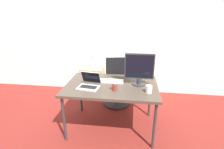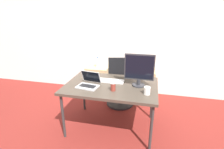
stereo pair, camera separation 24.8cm
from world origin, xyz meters
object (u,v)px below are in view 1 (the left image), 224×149
(cabinet_left, at_px, (93,80))
(coffee_cup_brown, at_px, (115,87))
(office_chair, at_px, (117,88))
(water_bottle, at_px, (92,63))
(cabinet_right, at_px, (138,83))
(keyboard, at_px, (110,81))
(coffee_cup_white, at_px, (149,89))
(monitor, at_px, (139,69))
(laptop_center, at_px, (89,84))

(cabinet_left, bearing_deg, coffee_cup_brown, -64.42)
(office_chair, xyz_separation_m, water_bottle, (-0.62, 0.51, 0.35))
(cabinet_right, bearing_deg, keyboard, -114.06)
(water_bottle, height_order, coffee_cup_white, coffee_cup_white)
(cabinet_left, height_order, cabinet_right, same)
(monitor, bearing_deg, water_bottle, 131.10)
(cabinet_right, height_order, water_bottle, water_bottle)
(water_bottle, xyz_separation_m, keyboard, (0.56, -1.11, 0.04))
(laptop_center, relative_size, keyboard, 0.76)
(laptop_center, height_order, coffee_cup_brown, laptop_center)
(coffee_cup_white, distance_m, coffee_cup_brown, 0.48)
(office_chair, bearing_deg, keyboard, -95.51)
(office_chair, distance_m, coffee_cup_brown, 1.02)
(coffee_cup_white, bearing_deg, coffee_cup_brown, 178.75)
(coffee_cup_white, bearing_deg, monitor, 117.37)
(office_chair, relative_size, keyboard, 2.39)
(cabinet_right, xyz_separation_m, coffee_cup_brown, (-0.37, -1.43, 0.52))
(water_bottle, distance_m, coffee_cup_white, 1.86)
(office_chair, height_order, keyboard, office_chair)
(monitor, height_order, keyboard, monitor)
(keyboard, xyz_separation_m, coffee_cup_white, (0.60, -0.33, 0.04))
(water_bottle, xyz_separation_m, laptop_center, (0.29, -1.36, 0.07))
(cabinet_right, distance_m, coffee_cup_white, 1.53)
(laptop_center, height_order, monitor, monitor)
(coffee_cup_white, bearing_deg, water_bottle, 128.88)
(office_chair, xyz_separation_m, laptop_center, (-0.33, -0.85, 0.42))
(office_chair, bearing_deg, coffee_cup_white, -59.82)
(cabinet_right, bearing_deg, coffee_cup_white, -85.83)
(coffee_cup_white, bearing_deg, office_chair, 120.18)
(cabinet_right, distance_m, coffee_cup_brown, 1.57)
(coffee_cup_brown, bearing_deg, laptop_center, 169.20)
(laptop_center, bearing_deg, cabinet_right, 60.41)
(office_chair, bearing_deg, coffee_cup_brown, -86.07)
(laptop_center, relative_size, coffee_cup_brown, 2.82)
(office_chair, distance_m, monitor, 1.00)
(coffee_cup_white, bearing_deg, keyboard, 151.04)
(monitor, xyz_separation_m, coffee_cup_brown, (-0.34, -0.26, -0.19))
(keyboard, xyz_separation_m, coffee_cup_brown, (0.12, -0.32, 0.05))
(office_chair, height_order, cabinet_left, office_chair)
(cabinet_left, relative_size, water_bottle, 2.72)
(cabinet_left, height_order, water_bottle, water_bottle)
(cabinet_left, bearing_deg, cabinet_right, 0.00)
(cabinet_left, height_order, monitor, monitor)
(water_bottle, xyz_separation_m, coffee_cup_brown, (0.69, -1.43, 0.09))
(water_bottle, height_order, keyboard, water_bottle)
(water_bottle, height_order, laptop_center, laptop_center)
(laptop_center, bearing_deg, coffee_cup_white, -5.61)
(cabinet_right, distance_m, laptop_center, 1.64)
(laptop_center, xyz_separation_m, coffee_cup_white, (0.88, -0.09, 0.01))
(monitor, relative_size, keyboard, 1.11)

